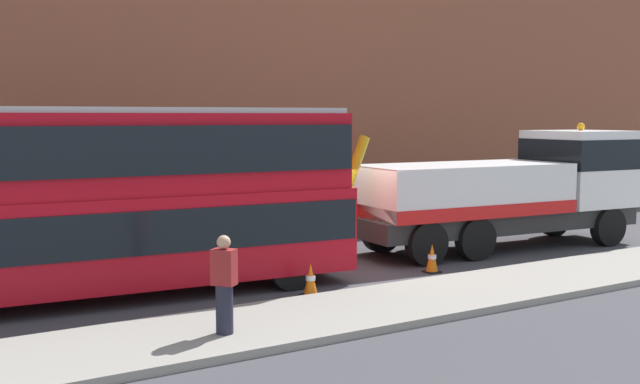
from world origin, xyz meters
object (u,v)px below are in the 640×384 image
at_px(double_decker_bus, 101,195).
at_px(traffic_cone_near_bus, 311,281).
at_px(recovery_tow_truck, 511,188).
at_px(pedestrian_onlooker, 224,286).
at_px(traffic_cone_midway, 432,259).

bearing_deg(double_decker_bus, traffic_cone_near_bus, -24.19).
relative_size(recovery_tow_truck, traffic_cone_near_bus, 14.20).
xyz_separation_m(double_decker_bus, traffic_cone_near_bus, (3.86, -2.13, -1.89)).
distance_m(pedestrian_onlooker, traffic_cone_midway, 7.39).
distance_m(double_decker_bus, traffic_cone_near_bus, 4.79).
bearing_deg(pedestrian_onlooker, recovery_tow_truck, -17.35).
xyz_separation_m(pedestrian_onlooker, traffic_cone_midway, (6.88, 2.63, -0.64)).
bearing_deg(recovery_tow_truck, pedestrian_onlooker, -154.82).
distance_m(recovery_tow_truck, traffic_cone_midway, 4.81).
bearing_deg(recovery_tow_truck, traffic_cone_near_bus, -161.01).
height_order(recovery_tow_truck, pedestrian_onlooker, recovery_tow_truck).
bearing_deg(double_decker_bus, traffic_cone_midway, -7.03).
relative_size(traffic_cone_near_bus, traffic_cone_midway, 1.00).
xyz_separation_m(pedestrian_onlooker, traffic_cone_near_bus, (3.02, 2.10, -0.64)).
bearing_deg(double_decker_bus, recovery_tow_truck, 4.50).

